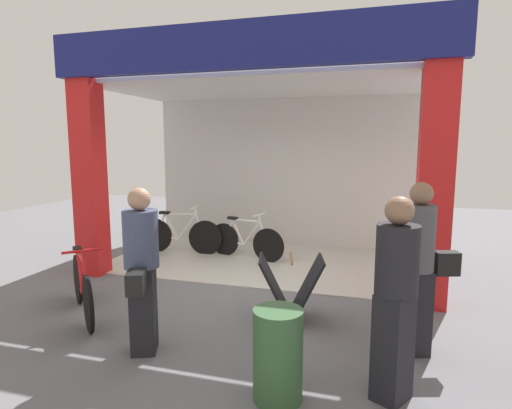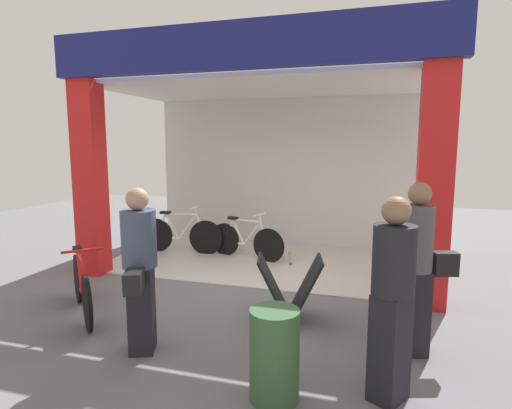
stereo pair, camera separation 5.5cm
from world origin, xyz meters
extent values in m
plane|color=slate|center=(0.00, 0.00, 0.00)|extent=(19.10, 19.10, 0.00)
cube|color=beige|center=(0.00, 1.47, 0.01)|extent=(5.55, 2.95, 0.02)
cube|color=silver|center=(0.00, 2.95, 1.56)|extent=(5.55, 0.12, 3.12)
cube|color=red|center=(-2.57, 0.00, 1.56)|extent=(0.42, 0.36, 3.12)
cube|color=red|center=(2.57, 0.00, 1.56)|extent=(0.42, 0.36, 3.12)
cube|color=navy|center=(0.00, -0.15, 3.42)|extent=(5.75, 0.20, 0.62)
cube|color=silver|center=(0.00, 1.47, 3.09)|extent=(5.55, 2.95, 0.06)
cylinder|color=black|center=(-0.89, 1.65, 0.31)|extent=(0.61, 0.20, 0.62)
cylinder|color=black|center=(0.04, 1.40, 0.31)|extent=(0.61, 0.20, 0.62)
cylinder|color=white|center=(-0.67, 1.59, 0.29)|extent=(0.41, 0.14, 0.08)
cylinder|color=white|center=(-0.59, 1.57, 0.49)|extent=(0.27, 0.10, 0.47)
cylinder|color=white|center=(-0.30, 1.49, 0.50)|extent=(0.38, 0.13, 0.49)
cylinder|color=white|center=(-0.42, 1.53, 0.73)|extent=(0.59, 0.19, 0.05)
cylinder|color=white|center=(-0.79, 1.63, 0.51)|extent=(0.21, 0.09, 0.42)
cylinder|color=white|center=(-0.05, 1.43, 0.52)|extent=(0.19, 0.08, 0.43)
cylinder|color=white|center=(-0.14, 1.45, 0.80)|extent=(0.06, 0.05, 0.13)
cylinder|color=white|center=(-0.15, 1.45, 0.86)|extent=(0.14, 0.43, 0.03)
cube|color=black|center=(-0.71, 1.60, 0.75)|extent=(0.21, 0.14, 0.05)
cylinder|color=black|center=(-2.29, 1.52, 0.33)|extent=(0.67, 0.09, 0.67)
cylinder|color=black|center=(-1.26, 1.60, 0.33)|extent=(0.67, 0.09, 0.67)
cylinder|color=white|center=(-2.04, 1.54, 0.31)|extent=(0.45, 0.07, 0.09)
cylinder|color=white|center=(-1.95, 1.54, 0.53)|extent=(0.29, 0.06, 0.50)
cylinder|color=white|center=(-1.63, 1.57, 0.53)|extent=(0.41, 0.07, 0.52)
cylinder|color=white|center=(-1.76, 1.56, 0.78)|extent=(0.64, 0.08, 0.05)
cylinder|color=white|center=(-2.17, 1.53, 0.55)|extent=(0.22, 0.05, 0.45)
cylinder|color=white|center=(-1.36, 1.59, 0.56)|extent=(0.20, 0.05, 0.46)
cylinder|color=white|center=(-1.45, 1.58, 0.85)|extent=(0.06, 0.04, 0.14)
cylinder|color=white|center=(-1.46, 1.58, 0.92)|extent=(0.07, 0.47, 0.03)
cube|color=black|center=(-2.08, 1.54, 0.80)|extent=(0.21, 0.12, 0.05)
cylinder|color=black|center=(-1.94, -1.16, 0.33)|extent=(0.49, 0.49, 0.65)
cylinder|color=black|center=(-1.23, -1.87, 0.33)|extent=(0.49, 0.49, 0.65)
cylinder|color=red|center=(-1.77, -1.33, 0.30)|extent=(0.34, 0.33, 0.08)
cylinder|color=red|center=(-1.71, -1.39, 0.51)|extent=(0.23, 0.23, 0.49)
cylinder|color=red|center=(-1.49, -1.62, 0.52)|extent=(0.31, 0.31, 0.51)
cylinder|color=red|center=(-1.58, -1.53, 0.76)|extent=(0.47, 0.47, 0.05)
cylinder|color=red|center=(-1.86, -1.24, 0.54)|extent=(0.18, 0.18, 0.44)
cylinder|color=red|center=(-1.30, -1.80, 0.55)|extent=(0.16, 0.16, 0.45)
cylinder|color=red|center=(-1.36, -1.74, 0.83)|extent=(0.06, 0.06, 0.14)
cylinder|color=red|center=(-1.37, -1.73, 0.90)|extent=(0.34, 0.34, 0.03)
cube|color=black|center=(-1.80, -1.31, 0.78)|extent=(0.21, 0.21, 0.05)
cube|color=black|center=(0.73, -0.95, 0.38)|extent=(0.51, 0.60, 0.78)
cube|color=black|center=(1.09, -0.87, 0.38)|extent=(0.51, 0.60, 0.78)
cylinder|color=olive|center=(0.91, -0.91, 0.77)|extent=(0.15, 0.52, 0.03)
cube|color=black|center=(2.03, -2.26, 0.46)|extent=(0.36, 0.39, 0.91)
cylinder|color=black|center=(2.03, -2.26, 1.20)|extent=(0.47, 0.47, 0.57)
sphere|color=#8C664C|center=(2.03, -2.26, 1.60)|extent=(0.23, 0.23, 0.23)
cube|color=black|center=(2.28, -1.38, 0.44)|extent=(0.33, 0.31, 0.87)
cylinder|color=#4C4C51|center=(2.28, -1.38, 1.20)|extent=(0.38, 0.38, 0.66)
sphere|color=#8C664C|center=(2.28, -1.38, 1.64)|extent=(0.22, 0.22, 0.22)
cube|color=black|center=(2.55, -1.30, 0.94)|extent=(0.26, 0.20, 0.23)
cube|color=black|center=(-0.38, -2.10, 0.45)|extent=(0.34, 0.38, 0.89)
cylinder|color=#3F4766|center=(-0.38, -2.10, 1.18)|extent=(0.45, 0.45, 0.57)
sphere|color=tan|center=(-0.38, -2.10, 1.58)|extent=(0.22, 0.22, 0.22)
cube|color=black|center=(-0.26, -2.40, 0.85)|extent=(0.25, 0.31, 0.20)
cylinder|color=#335933|center=(1.12, -2.52, 0.39)|extent=(0.42, 0.42, 0.78)
camera|label=1|loc=(1.84, -5.68, 2.11)|focal=29.30mm
camera|label=2|loc=(1.89, -5.67, 2.11)|focal=29.30mm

